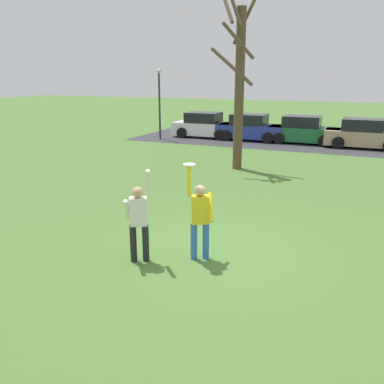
% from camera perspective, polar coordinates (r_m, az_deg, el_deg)
% --- Properties ---
extents(ground_plane, '(120.00, 120.00, 0.00)m').
position_cam_1_polar(ground_plane, '(9.25, 3.66, -8.39)').
color(ground_plane, '#4C7533').
extents(person_catcher, '(0.58, 0.52, 2.08)m').
position_cam_1_polar(person_catcher, '(8.54, 1.13, -3.37)').
color(person_catcher, '#3366B7').
rests_on(person_catcher, ground_plane).
extents(person_defender, '(0.65, 0.61, 2.04)m').
position_cam_1_polar(person_defender, '(8.50, -7.54, -3.63)').
color(person_defender, black).
rests_on(person_defender, ground_plane).
extents(frisbee_disc, '(0.25, 0.25, 0.02)m').
position_cam_1_polar(frisbee_disc, '(8.22, -0.39, 3.89)').
color(frisbee_disc, white).
rests_on(frisbee_disc, person_catcher).
extents(parked_car_white, '(4.11, 2.06, 1.59)m').
position_cam_1_polar(parked_car_white, '(26.52, 1.85, 9.29)').
color(parked_car_white, white).
rests_on(parked_car_white, ground_plane).
extents(parked_car_blue, '(4.11, 2.06, 1.59)m').
position_cam_1_polar(parked_car_blue, '(25.53, 8.24, 8.88)').
color(parked_car_blue, '#233893').
rests_on(parked_car_blue, ground_plane).
extents(parked_car_green, '(4.11, 2.06, 1.59)m').
position_cam_1_polar(parked_car_green, '(24.95, 15.41, 8.31)').
color(parked_car_green, '#1E6633').
rests_on(parked_car_green, ground_plane).
extents(parked_car_tan, '(4.11, 2.06, 1.59)m').
position_cam_1_polar(parked_car_tan, '(24.35, 23.03, 7.45)').
color(parked_car_tan, tan).
rests_on(parked_car_tan, ground_plane).
extents(parking_strip, '(21.17, 6.40, 0.01)m').
position_cam_1_polar(parking_strip, '(25.05, 15.70, 6.65)').
color(parking_strip, '#38383D').
rests_on(parking_strip, ground_plane).
extents(bare_tree_tall, '(1.79, 1.48, 7.28)m').
position_cam_1_polar(bare_tree_tall, '(17.07, 6.60, 15.04)').
color(bare_tree_tall, brown).
rests_on(bare_tree_tall, ground_plane).
extents(lamppost_by_lot, '(0.28, 0.28, 4.26)m').
position_cam_1_polar(lamppost_by_lot, '(25.55, -4.62, 13.18)').
color(lamppost_by_lot, '#2D2D33').
rests_on(lamppost_by_lot, ground_plane).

